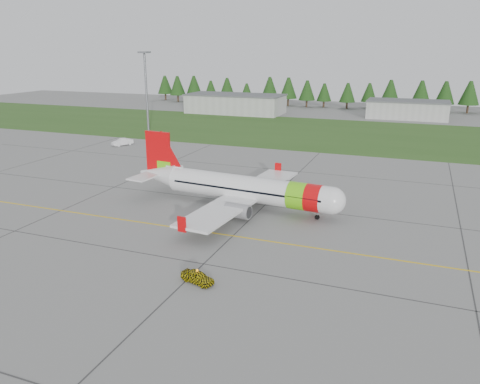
% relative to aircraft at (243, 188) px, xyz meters
% --- Properties ---
extents(ground, '(320.00, 320.00, 0.00)m').
position_rel_aircraft_xyz_m(ground, '(-7.45, -18.05, -2.73)').
color(ground, gray).
rests_on(ground, ground).
extents(aircraft, '(31.29, 28.96, 9.48)m').
position_rel_aircraft_xyz_m(aircraft, '(0.00, 0.00, 0.00)').
color(aircraft, white).
rests_on(aircraft, ground).
extents(follow_me_car, '(1.49, 1.64, 3.41)m').
position_rel_aircraft_xyz_m(follow_me_car, '(3.70, -21.81, -1.03)').
color(follow_me_car, '#D3C10B').
rests_on(follow_me_car, ground).
extents(service_van, '(2.22, 2.17, 4.89)m').
position_rel_aircraft_xyz_m(service_van, '(-40.75, 30.76, -0.29)').
color(service_van, white).
rests_on(service_van, ground).
extents(grass_strip, '(320.00, 50.00, 0.03)m').
position_rel_aircraft_xyz_m(grass_strip, '(-7.45, 63.95, -2.72)').
color(grass_strip, '#30561E').
rests_on(grass_strip, ground).
extents(taxi_guideline, '(120.00, 0.25, 0.02)m').
position_rel_aircraft_xyz_m(taxi_guideline, '(-7.45, -10.05, -2.72)').
color(taxi_guideline, gold).
rests_on(taxi_guideline, ground).
extents(hangar_west, '(32.00, 14.00, 6.00)m').
position_rel_aircraft_xyz_m(hangar_west, '(-37.45, 91.95, 0.27)').
color(hangar_west, '#A8A8A3').
rests_on(hangar_west, ground).
extents(hangar_east, '(24.00, 12.00, 5.20)m').
position_rel_aircraft_xyz_m(hangar_east, '(17.55, 99.95, -0.13)').
color(hangar_east, '#A8A8A3').
rests_on(hangar_east, ground).
extents(floodlight_mast, '(0.50, 0.50, 20.00)m').
position_rel_aircraft_xyz_m(floodlight_mast, '(-39.45, 39.95, 7.27)').
color(floodlight_mast, slate).
rests_on(floodlight_mast, ground).
extents(treeline, '(160.00, 8.00, 10.00)m').
position_rel_aircraft_xyz_m(treeline, '(-7.45, 119.95, 2.27)').
color(treeline, '#1C3F14').
rests_on(treeline, ground).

